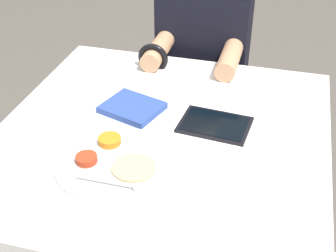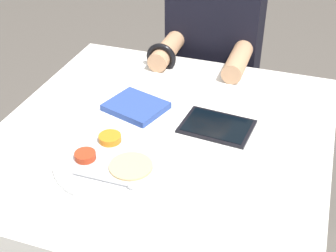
{
  "view_description": "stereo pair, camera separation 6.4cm",
  "coord_description": "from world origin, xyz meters",
  "views": [
    {
      "loc": [
        0.31,
        -1.05,
        1.5
      ],
      "look_at": [
        0.03,
        -0.05,
        0.79
      ],
      "focal_mm": 50.0,
      "sensor_mm": 36.0,
      "label": 1
    },
    {
      "loc": [
        0.37,
        -1.03,
        1.5
      ],
      "look_at": [
        0.03,
        -0.05,
        0.79
      ],
      "focal_mm": 50.0,
      "sensor_mm": 36.0,
      "label": 2
    }
  ],
  "objects": [
    {
      "name": "person_diner",
      "position": [
        -0.01,
        0.64,
        0.57
      ],
      "size": [
        0.36,
        0.42,
        1.21
      ],
      "color": "black",
      "rests_on": "ground_plane"
    },
    {
      "name": "dining_table",
      "position": [
        0.0,
        0.0,
        0.37
      ],
      "size": [
        0.94,
        0.97,
        0.73
      ],
      "color": "silver",
      "rests_on": "ground_plane"
    },
    {
      "name": "tablet_device",
      "position": [
        0.14,
        0.07,
        0.74
      ],
      "size": [
        0.21,
        0.16,
        0.01
      ],
      "color": "black",
      "rests_on": "dining_table"
    },
    {
      "name": "thali_tray",
      "position": [
        -0.08,
        -0.17,
        0.74
      ],
      "size": [
        0.32,
        0.32,
        0.03
      ],
      "color": "#B7BABF",
      "rests_on": "dining_table"
    },
    {
      "name": "red_notebook",
      "position": [
        -0.12,
        0.09,
        0.74
      ],
      "size": [
        0.2,
        0.19,
        0.02
      ],
      "color": "silver",
      "rests_on": "dining_table"
    }
  ]
}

